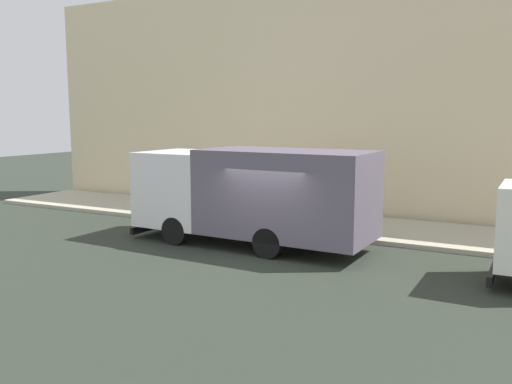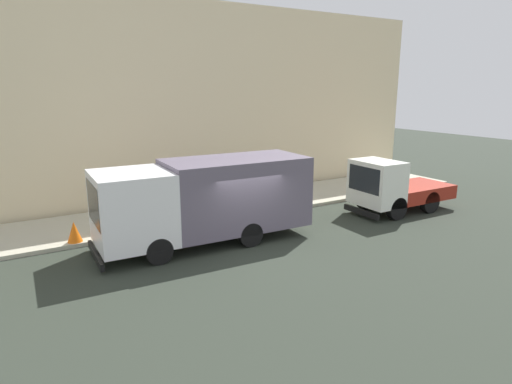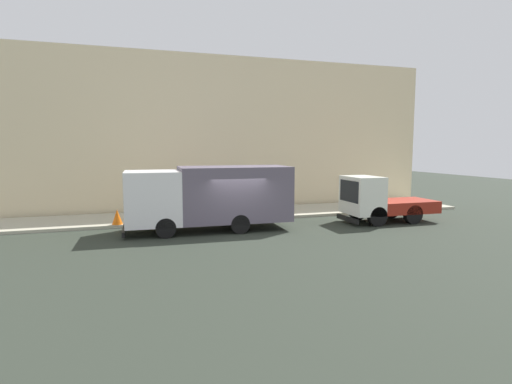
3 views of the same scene
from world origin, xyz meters
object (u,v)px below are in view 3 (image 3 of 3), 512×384
at_px(pedestrian_walking, 152,202).
at_px(traffic_cone_orange, 117,217).
at_px(small_flatbed_truck, 379,201).
at_px(large_utility_truck, 210,195).

bearing_deg(pedestrian_walking, traffic_cone_orange, 137.79).
relative_size(small_flatbed_truck, pedestrian_walking, 2.95).
xyz_separation_m(small_flatbed_truck, pedestrian_walking, (3.67, 11.24, -0.09)).
distance_m(large_utility_truck, small_flatbed_truck, 8.81).
relative_size(pedestrian_walking, traffic_cone_orange, 2.28).
xyz_separation_m(large_utility_truck, traffic_cone_orange, (2.06, 4.17, -1.15)).
distance_m(pedestrian_walking, traffic_cone_orange, 2.02).
bearing_deg(small_flatbed_truck, large_utility_truck, 86.64).
bearing_deg(large_utility_truck, traffic_cone_orange, 65.61).
relative_size(small_flatbed_truck, traffic_cone_orange, 6.74).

